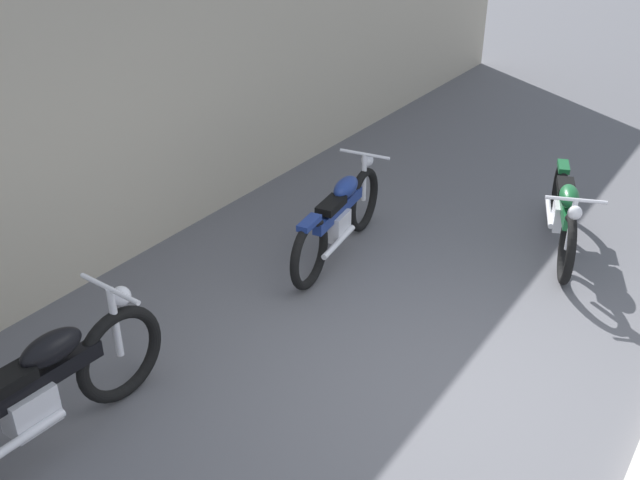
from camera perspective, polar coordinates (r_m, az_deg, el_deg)
name	(u,v)px	position (r m, az deg, el deg)	size (l,w,h in m)	color
ground_plane	(457,402)	(5.67, 10.67, -12.37)	(40.00, 40.00, 0.00)	#56565B
building_wall	(86,105)	(6.95, -17.86, 10.06)	(18.00, 0.30, 3.23)	#B2A893
motorcycle_black	(37,395)	(5.26, -21.30, -11.28)	(2.17, 0.61, 0.97)	black
motorcycle_blue	(339,217)	(7.19, 1.52, 1.81)	(1.96, 0.59, 0.88)	black
motorcycle_green	(564,213)	(7.68, 18.58, 2.02)	(1.83, 0.87, 0.87)	black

